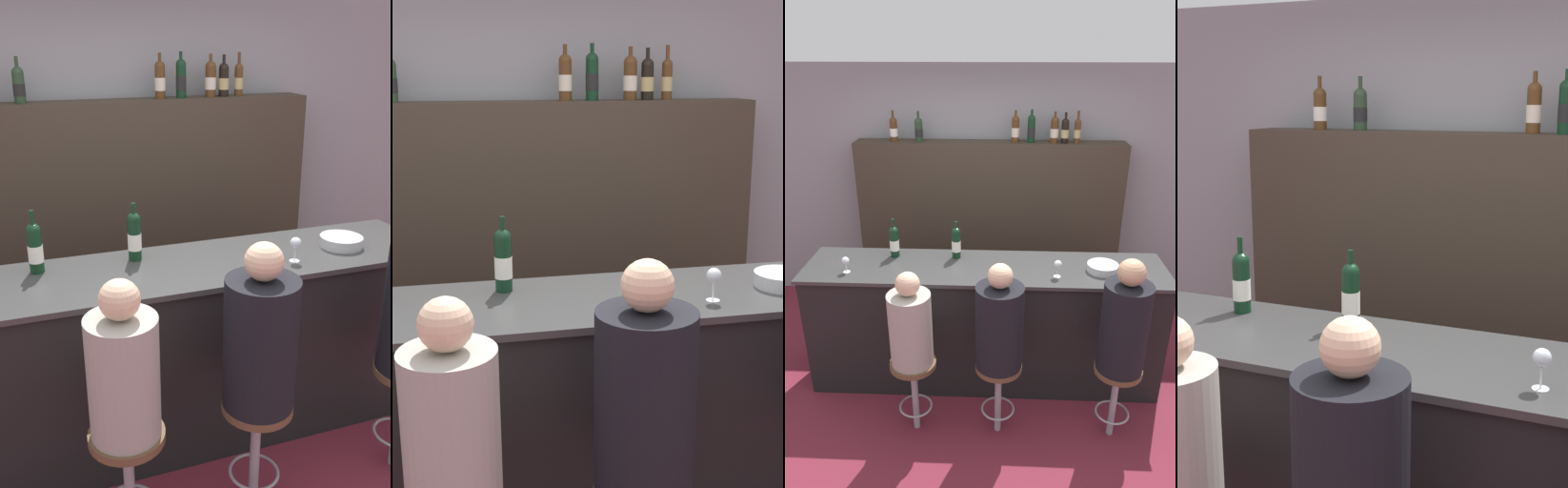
% 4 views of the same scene
% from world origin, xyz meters
% --- Properties ---
extents(wall_back, '(6.40, 0.05, 2.60)m').
position_xyz_m(wall_back, '(0.00, 1.90, 1.30)').
color(wall_back, gray).
rests_on(wall_back, ground_plane).
extents(bar_counter, '(2.98, 0.66, 1.09)m').
position_xyz_m(bar_counter, '(0.00, 0.31, 0.55)').
color(bar_counter, black).
rests_on(bar_counter, ground_plane).
extents(back_bar_cabinet, '(2.79, 0.28, 1.84)m').
position_xyz_m(back_bar_cabinet, '(0.00, 1.67, 0.92)').
color(back_bar_cabinet, '#382D23').
rests_on(back_bar_cabinet, ground_plane).
extents(wine_bottle_counter_0, '(0.08, 0.08, 0.34)m').
position_xyz_m(wine_bottle_counter_0, '(-0.78, 0.48, 1.23)').
color(wine_bottle_counter_0, black).
rests_on(wine_bottle_counter_0, bar_counter).
extents(wine_bottle_counter_1, '(0.08, 0.08, 0.33)m').
position_xyz_m(wine_bottle_counter_1, '(-0.25, 0.48, 1.23)').
color(wine_bottle_counter_1, black).
rests_on(wine_bottle_counter_1, bar_counter).
extents(wine_bottle_backbar_0, '(0.08, 0.08, 0.31)m').
position_xyz_m(wine_bottle_backbar_0, '(-0.99, 1.67, 1.97)').
color(wine_bottle_backbar_0, '#4C2D14').
rests_on(wine_bottle_backbar_0, back_bar_cabinet).
extents(wine_bottle_backbar_1, '(0.08, 0.08, 0.30)m').
position_xyz_m(wine_bottle_backbar_1, '(-0.73, 1.67, 1.96)').
color(wine_bottle_backbar_1, '#233823').
rests_on(wine_bottle_backbar_1, back_bar_cabinet).
extents(wine_bottle_backbar_2, '(0.08, 0.08, 0.32)m').
position_xyz_m(wine_bottle_backbar_2, '(0.25, 1.67, 1.98)').
color(wine_bottle_backbar_2, '#4C2D14').
rests_on(wine_bottle_backbar_2, back_bar_cabinet).
extents(wine_bottle_backbar_3, '(0.08, 0.08, 0.33)m').
position_xyz_m(wine_bottle_backbar_3, '(0.41, 1.67, 1.98)').
color(wine_bottle_backbar_3, black).
rests_on(wine_bottle_backbar_3, back_bar_cabinet).
extents(wine_glass_1, '(0.06, 0.06, 0.14)m').
position_xyz_m(wine_glass_1, '(0.58, 0.16, 1.20)').
color(wine_glass_1, silver).
rests_on(wine_glass_1, bar_counter).
extents(guest_seated_middle, '(0.34, 0.34, 0.81)m').
position_xyz_m(guest_seated_middle, '(0.13, -0.35, 0.97)').
color(guest_seated_middle, black).
rests_on(guest_seated_middle, bar_stool_middle).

